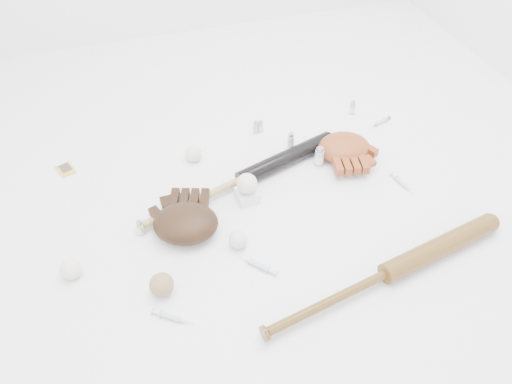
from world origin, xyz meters
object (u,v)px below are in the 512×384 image
object	(u,v)px
glove_dark	(186,223)
bat_dark	(242,179)
pedestal	(247,195)
bat_wood	(387,273)

from	to	relation	value
glove_dark	bat_dark	bearing A→B (deg)	52.69
bat_dark	pedestal	bearing A→B (deg)	-108.19
bat_dark	glove_dark	distance (m)	0.32
bat_dark	bat_wood	world-z (taller)	bat_wood
bat_wood	glove_dark	xyz separation A→B (m)	(-0.59, 0.41, 0.01)
bat_wood	pedestal	xyz separation A→B (m)	(-0.33, 0.51, -0.01)
bat_dark	bat_wood	distance (m)	0.67
glove_dark	bat_wood	bearing A→B (deg)	-15.97
bat_dark	pedestal	xyz separation A→B (m)	(-0.00, -0.08, -0.01)
glove_dark	pedestal	size ratio (longest dim) A/B	3.52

